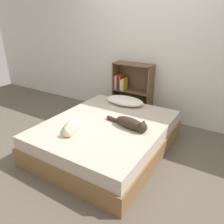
{
  "coord_description": "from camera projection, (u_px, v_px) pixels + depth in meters",
  "views": [
    {
      "loc": [
        1.43,
        -2.18,
        1.69
      ],
      "look_at": [
        0.0,
        0.14,
        0.5
      ],
      "focal_mm": 35.0,
      "sensor_mm": 36.0,
      "label": 1
    }
  ],
  "objects": [
    {
      "name": "bookshelf",
      "position": [
        132.0,
        89.0,
        3.92
      ],
      "size": [
        0.7,
        0.26,
        0.97
      ],
      "color": "brown",
      "rests_on": "ground_plane"
    },
    {
      "name": "bed",
      "position": [
        107.0,
        136.0,
        2.98
      ],
      "size": [
        1.51,
        1.85,
        0.4
      ],
      "color": "brown",
      "rests_on": "ground_plane"
    },
    {
      "name": "cat_light",
      "position": [
        72.0,
        126.0,
        2.7
      ],
      "size": [
        0.37,
        0.6,
        0.14
      ],
      "rotation": [
        0.0,
        0.0,
        5.17
      ],
      "color": "beige",
      "rests_on": "bed"
    },
    {
      "name": "cat_dark",
      "position": [
        132.0,
        124.0,
        2.73
      ],
      "size": [
        0.62,
        0.23,
        0.15
      ],
      "rotation": [
        0.0,
        0.0,
        6.11
      ],
      "color": "#33281E",
      "rests_on": "bed"
    },
    {
      "name": "pillow",
      "position": [
        125.0,
        101.0,
        3.5
      ],
      "size": [
        0.63,
        0.35,
        0.12
      ],
      "color": "white",
      "rests_on": "bed"
    },
    {
      "name": "wall_back",
      "position": [
        150.0,
        46.0,
        3.61
      ],
      "size": [
        8.0,
        0.06,
        2.5
      ],
      "color": "silver",
      "rests_on": "ground_plane"
    },
    {
      "name": "ground_plane",
      "position": [
        107.0,
        148.0,
        3.06
      ],
      "size": [
        8.0,
        8.0,
        0.0
      ],
      "primitive_type": "plane",
      "color": "brown"
    }
  ]
}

